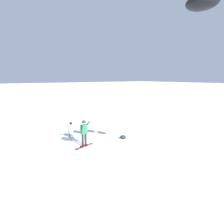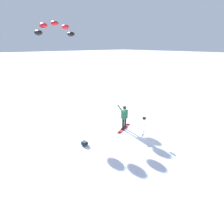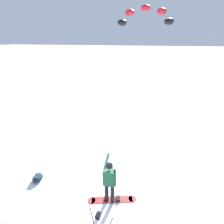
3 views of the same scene
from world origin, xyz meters
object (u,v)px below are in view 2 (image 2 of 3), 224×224
at_px(snowboarder, 124,115).
at_px(gear_bag_large, 84,143).
at_px(snowboard, 124,128).
at_px(traction_kite, 55,29).
at_px(camera_tripod, 144,123).

distance_m(snowboarder, gear_bag_large, 3.36).
relative_size(snowboard, traction_kite, 0.45).
relative_size(snowboarder, traction_kite, 0.46).
bearing_deg(gear_bag_large, snowboard, 178.85).
height_order(traction_kite, gear_bag_large, traction_kite).
xyz_separation_m(snowboarder, traction_kite, (0.19, -9.02, 5.89)).
relative_size(traction_kite, gear_bag_large, 6.75).
relative_size(snowboard, camera_tripod, 1.23).
distance_m(gear_bag_large, camera_tripod, 3.89).
distance_m(snowboard, traction_kite, 11.33).
xyz_separation_m(snowboarder, snowboard, (-0.07, -0.07, -1.05)).
distance_m(snowboard, camera_tripod, 1.90).
bearing_deg(traction_kite, snowboarder, 91.22).
bearing_deg(snowboarder, traction_kite, -88.78).
bearing_deg(traction_kite, snowboard, 91.69).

